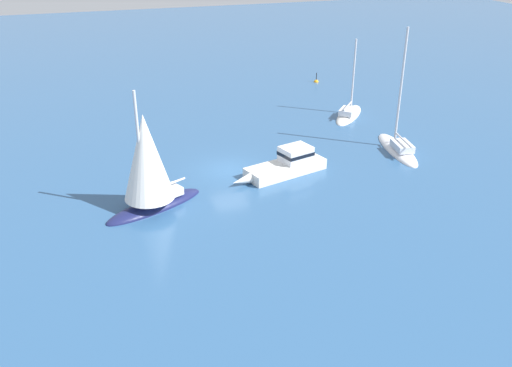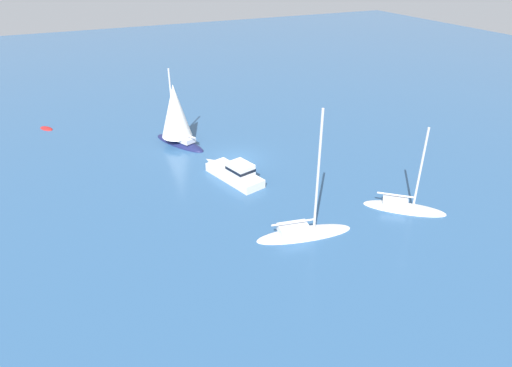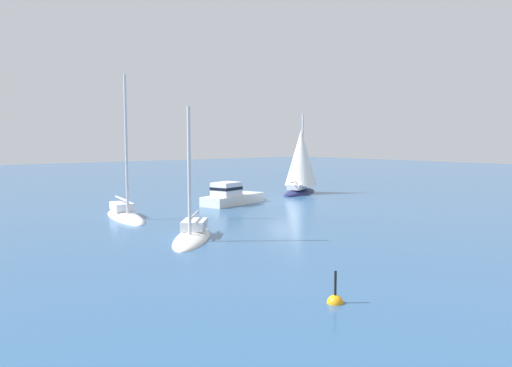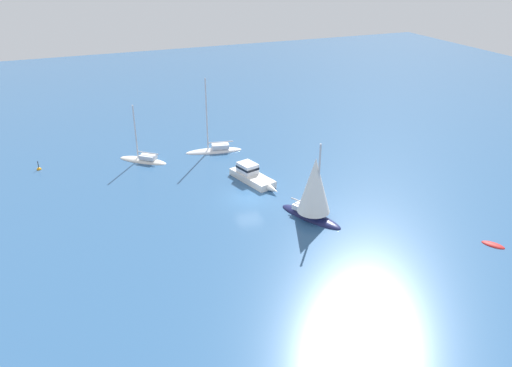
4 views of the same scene
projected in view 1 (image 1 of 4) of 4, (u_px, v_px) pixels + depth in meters
The scene contains 6 objects.
ground_plane at pixel (229, 170), 38.47m from camera, with size 160.00×160.00×0.00m, color #2D5684.
sloop at pixel (148, 167), 32.19m from camera, with size 6.80×4.41×7.93m.
yacht at pixel (398, 148), 41.63m from camera, with size 2.89×7.05×9.47m.
yacht_1 at pixel (349, 114), 49.08m from camera, with size 5.25×5.67×7.05m.
launch at pixel (286, 164), 37.72m from camera, with size 7.25×3.44×1.78m.
channel_buoy at pixel (316, 82), 59.39m from camera, with size 0.51×0.51×1.27m.
Camera 1 is at (9.34, 33.87, 15.81)m, focal length 38.44 mm.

